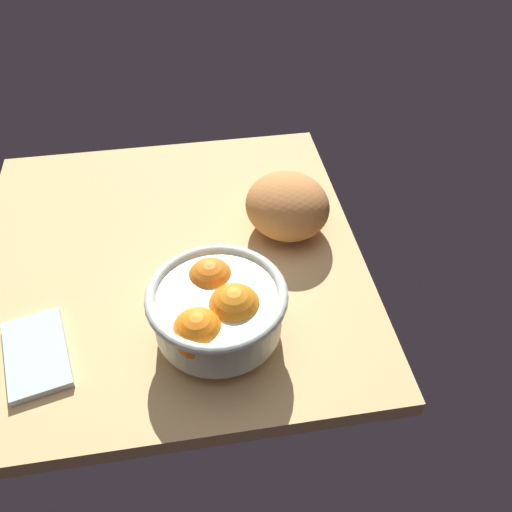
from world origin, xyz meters
The scene contains 4 objects.
ground_plane centered at (0.00, 0.00, -1.50)cm, with size 70.93×67.51×3.00cm, color tan.
fruit_bowl centered at (19.30, 6.72, 6.57)cm, with size 20.60×20.60×11.65cm.
bread_loaf centered at (-3.64, 21.86, 5.48)cm, with size 15.58×14.68×10.95cm, color #C47D40.
napkin_folded centered at (18.58, -20.52, 0.63)cm, with size 14.94×8.77×1.26cm, color #B2C2CB.
Camera 1 is at (71.16, 4.05, 68.11)cm, focal length 38.54 mm.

